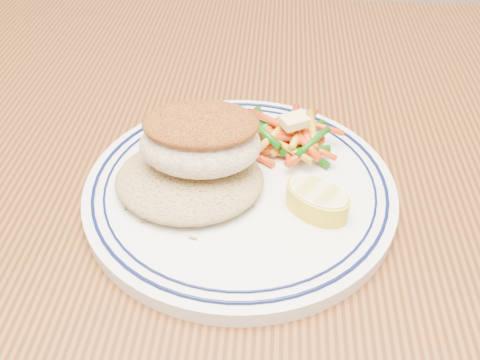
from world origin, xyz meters
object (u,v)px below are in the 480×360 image
Objects in this scene: fish_fillet at (200,139)px; vegetable_pile at (288,136)px; lemon_wedge at (317,199)px; dining_table at (236,251)px; plate at (240,189)px; rice_pilaf at (190,176)px.

fish_fillet reaches higher than vegetable_pile.
fish_fillet is at bearing 162.49° from lemon_wedge.
plate reaches higher than dining_table.
dining_table is at bearing 105.76° from plate.
fish_fillet reaches higher than lemon_wedge.
plate is 3.74× the size of lemon_wedge.
fish_fillet is at bearing -144.29° from vegetable_pile.
vegetable_pile is (0.05, 0.04, 0.13)m from dining_table.
plate is 2.12× the size of rice_pilaf.
plate is 0.08m from vegetable_pile.
lemon_wedge is at bearing -74.05° from vegetable_pile.
rice_pilaf is at bearing -133.84° from fish_fillet.
rice_pilaf is at bearing -142.91° from vegetable_pile.
fish_fillet is at bearing 174.14° from plate.
vegetable_pile is 0.09m from lemon_wedge.
dining_table is 0.13m from rice_pilaf.
rice_pilaf is (-0.04, -0.03, 0.12)m from dining_table.
plate is 0.08m from lemon_wedge.
fish_fillet reaches higher than plate.
dining_table is 13.65× the size of fish_fillet.
rice_pilaf reaches higher than plate.
vegetable_pile is at bearing 40.44° from dining_table.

